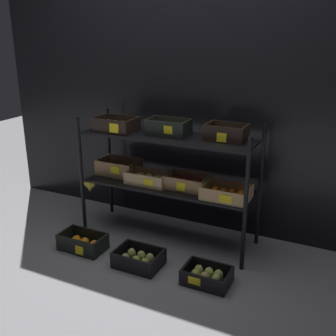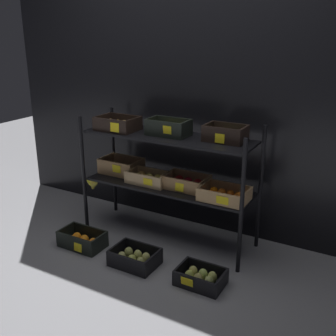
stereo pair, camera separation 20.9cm
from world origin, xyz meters
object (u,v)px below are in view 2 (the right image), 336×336
Objects in this scene: crate_ground_orange at (83,241)px; display_rack at (167,162)px; crate_ground_pear at (135,258)px; crate_ground_center_pear at (201,278)px.

display_rack is at bearing 43.67° from crate_ground_orange.
crate_ground_center_pear is at bearing 1.74° from crate_ground_pear.
crate_ground_pear is 1.05× the size of crate_ground_center_pear.
display_rack reaches higher than crate_ground_orange.
crate_ground_orange is 1.12× the size of crate_ground_center_pear.
crate_ground_orange is at bearing 178.20° from crate_ground_pear.
crate_ground_pear reaches higher than crate_ground_center_pear.
display_rack is 0.96m from crate_ground_orange.
display_rack is 4.23× the size of crate_ground_orange.
display_rack reaches higher than crate_ground_pear.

